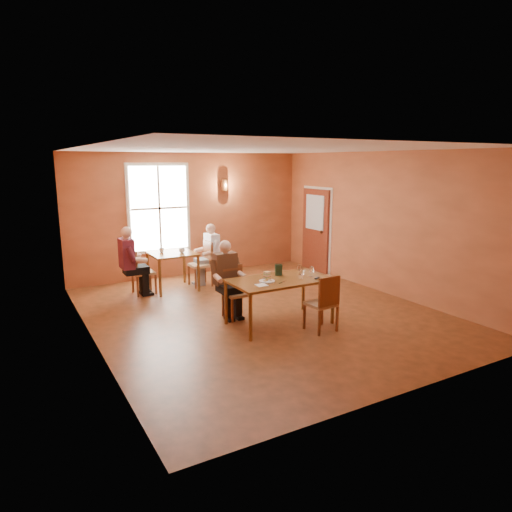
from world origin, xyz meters
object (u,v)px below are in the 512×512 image
chair_diner_white (200,264)px  diner_maroon (142,261)px  chair_diner_main (237,292)px  diner_main (237,282)px  main_table (279,302)px  second_table (173,271)px  diner_white (201,257)px  chair_diner_maroon (144,271)px  chair_empty (321,303)px

chair_diner_white → diner_maroon: size_ratio=0.71×
chair_diner_main → diner_main: bearing=90.0°
main_table → chair_diner_white: bearing=94.3°
second_table → chair_diner_white: bearing=0.0°
diner_white → diner_maroon: (-1.36, 0.00, 0.04)m
main_table → diner_maroon: (-1.55, 3.01, 0.32)m
chair_diner_maroon → diner_maroon: diner_maroon is taller
chair_diner_main → second_table: chair_diner_main is taller
chair_diner_white → chair_diner_main: bearing=173.4°
main_table → second_table: 3.14m
second_table → chair_diner_maroon: 0.65m
diner_main → chair_diner_maroon: 2.61m
main_table → diner_maroon: size_ratio=1.20×
chair_diner_main → chair_diner_white: (0.28, 2.36, 0.03)m
diner_maroon → chair_diner_white: bearing=90.0°
diner_main → chair_diner_white: size_ratio=1.33×
diner_white → diner_main: bearing=172.7°
chair_diner_white → diner_white: bearing=-90.0°
diner_white → chair_diner_white: bearing=90.0°
chair_diner_maroon → second_table: bearing=90.0°
chair_diner_maroon → diner_maroon: bearing=-90.0°
chair_diner_main → diner_white: (0.31, 2.36, 0.20)m
diner_main → chair_diner_white: 2.41m
main_table → second_table: size_ratio=1.82×
second_table → diner_white: size_ratio=0.70×
second_table → diner_maroon: size_ratio=0.66×
diner_main → chair_diner_white: bearing=-96.6°
main_table → second_table: bearing=106.2°
main_table → chair_diner_maroon: size_ratio=1.77×
chair_diner_main → diner_white: 2.39m
diner_main → diner_maroon: diner_maroon is taller
diner_main → chair_empty: size_ratio=1.39×
diner_main → second_table: size_ratio=1.43×
diner_main → second_table: 2.44m
chair_empty → chair_diner_white: bearing=97.2°
diner_white → chair_diner_maroon: (-1.33, 0.00, -0.19)m
chair_diner_main → diner_maroon: 2.60m
diner_main → diner_white: diner_main is taller
chair_diner_main → chair_empty: chair_empty is taller
chair_empty → chair_diner_main: bearing=123.6°
main_table → chair_diner_maroon: bearing=116.8°
diner_maroon → diner_white: bearing=90.0°
chair_diner_main → second_table: (-0.37, 2.36, -0.06)m
chair_diner_main → chair_diner_maroon: size_ratio=0.97×
second_table → diner_white: diner_white is taller
diner_main → diner_white: 2.41m
diner_main → diner_maroon: 2.62m
diner_maroon → main_table: bearing=27.3°
chair_diner_maroon → diner_maroon: size_ratio=0.68×
chair_empty → diner_white: bearing=96.8°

